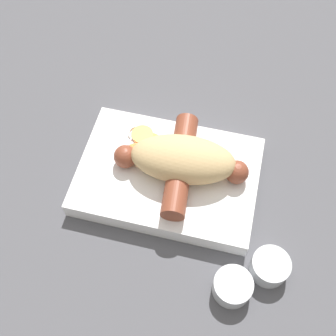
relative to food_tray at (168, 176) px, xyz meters
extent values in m
plane|color=#4C4C51|center=(0.00, 0.00, -0.02)|extent=(3.00, 3.00, 0.00)
cube|color=white|center=(0.00, 0.00, 0.00)|extent=(0.27, 0.19, 0.03)
ellipsoid|color=tan|center=(0.02, 0.01, 0.04)|extent=(0.16, 0.09, 0.06)
cylinder|color=brown|center=(0.02, 0.01, 0.03)|extent=(0.05, 0.17, 0.04)
sphere|color=brown|center=(0.10, 0.01, 0.03)|extent=(0.04, 0.04, 0.04)
sphere|color=brown|center=(-0.07, 0.00, 0.03)|extent=(0.04, 0.04, 0.04)
cylinder|color=orange|center=(-0.04, 0.05, 0.02)|extent=(0.03, 0.03, 0.00)
cylinder|color=orange|center=(-0.06, 0.02, 0.02)|extent=(0.05, 0.05, 0.00)
cylinder|color=#F99E4C|center=(-0.06, 0.05, 0.02)|extent=(0.05, 0.05, 0.00)
torus|color=silver|center=(-0.05, 0.04, 0.02)|extent=(0.04, 0.04, 0.00)
torus|color=silver|center=(-0.07, 0.06, 0.02)|extent=(0.03, 0.03, 0.00)
cylinder|color=silver|center=(0.12, -0.15, 0.00)|extent=(0.05, 0.05, 0.03)
cylinder|color=#4C662D|center=(0.12, -0.15, -0.01)|extent=(0.04, 0.04, 0.01)
cylinder|color=silver|center=(0.17, -0.11, 0.00)|extent=(0.05, 0.05, 0.03)
cylinder|color=white|center=(0.17, -0.11, -0.01)|extent=(0.04, 0.04, 0.01)
camera|label=1|loc=(0.07, -0.31, 0.57)|focal=45.00mm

